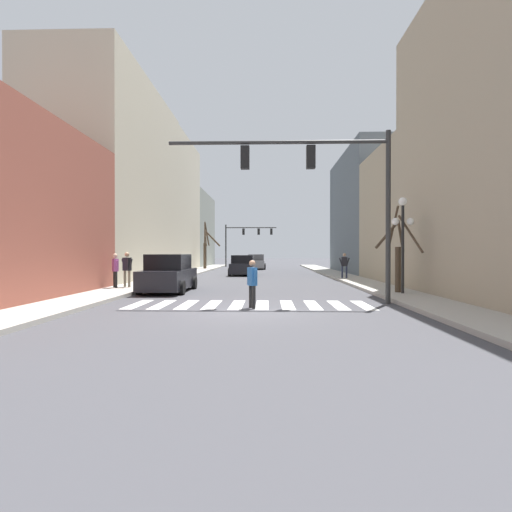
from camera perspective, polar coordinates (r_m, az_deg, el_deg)
name	(u,v)px	position (r m, az deg, el deg)	size (l,w,h in m)	color
ground_plane	(247,312)	(12.71, -1.27, -7.98)	(240.00, 240.00, 0.00)	#424247
sidewalk_left	(50,309)	(14.48, -27.38, -6.69)	(2.10, 90.00, 0.15)	#ADA89E
sidewalk_right	(451,310)	(13.89, 26.05, -6.99)	(2.10, 90.00, 0.15)	#ADA89E
building_row_left	(142,208)	(36.56, -15.98, 6.62)	(6.00, 53.48, 13.63)	#934C3D
building_row_right	(430,190)	(26.37, 23.64, 8.61)	(6.00, 36.91, 12.71)	tan
crosswalk_stripes	(250,305)	(14.40, -0.91, -6.97)	(8.55, 2.60, 0.01)	white
traffic_signal_near	(322,177)	(15.07, 9.37, 11.13)	(8.13, 0.28, 6.32)	#2D2D2D
traffic_signal_far	(245,235)	(53.87, -1.54, 2.96)	(6.92, 0.28, 5.68)	#2D2D2D
street_lamp_right_corner	(403,225)	(18.04, 20.24, 4.17)	(0.95, 0.36, 4.07)	black
car_parked_left_near	(243,266)	(33.20, -1.92, -1.42)	(2.14, 4.47, 1.67)	black
car_parked_right_mid	(256,262)	(45.67, 0.04, -0.90)	(2.14, 4.84, 1.69)	gray
car_parked_right_near	(169,274)	(19.61, -12.35, -2.57)	(2.12, 4.69, 1.80)	black
pedestrian_near_right_corner	(252,280)	(13.42, -0.54, -3.42)	(0.38, 0.66, 1.62)	black
pedestrian_on_left_sidewalk	(344,263)	(27.82, 12.51, -1.03)	(0.73, 0.26, 1.69)	#282D47
pedestrian_waiting_at_curb	(115,267)	(20.86, -19.46, -1.54)	(0.50, 0.63, 1.69)	black
pedestrian_on_right_sidewalk	(127,266)	(20.95, -17.94, -1.43)	(0.71, 0.43, 1.75)	#7A705B
street_tree_right_mid	(398,255)	(18.44, 19.57, 0.09)	(1.51, 2.23, 3.78)	#473828
street_tree_right_near	(206,247)	(44.29, -7.11, 1.29)	(1.97, 2.65, 5.16)	#473828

